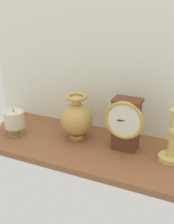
{
  "coord_description": "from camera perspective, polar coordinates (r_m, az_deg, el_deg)",
  "views": [
    {
      "loc": [
        35.4,
        -88.69,
        53.96
      ],
      "look_at": [
        -4.91,
        0.0,
        14.0
      ],
      "focal_mm": 44.41,
      "sensor_mm": 36.0,
      "label": 1
    }
  ],
  "objects": [
    {
      "name": "pillar_candle_front",
      "position": [
        1.21,
        -14.72,
        -1.82
      ],
      "size": [
        8.36,
        8.36,
        11.47
      ],
      "color": "#A2884C",
      "rests_on": "ground_plane"
    },
    {
      "name": "brass_vase_bulbous",
      "position": [
        1.13,
        -2.14,
        -1.3
      ],
      "size": [
        13.46,
        13.46,
        18.75
      ],
      "color": "tan",
      "rests_on": "ground_plane"
    },
    {
      "name": "back_wall",
      "position": [
        1.15,
        6.18,
        11.41
      ],
      "size": [
        120.0,
        2.0,
        65.0
      ],
      "primitive_type": "cube",
      "color": "silver",
      "rests_on": "ground_plane"
    },
    {
      "name": "candlestick_tall_left",
      "position": [
        1.0,
        17.33,
        -3.42
      ],
      "size": [
        8.21,
        8.21,
        37.64
      ],
      "color": "#D0B55D",
      "rests_on": "ground_plane"
    },
    {
      "name": "mantel_clock",
      "position": [
        1.04,
        8.0,
        -2.31
      ],
      "size": [
        14.83,
        8.86,
        20.54
      ],
      "color": "#552E1A",
      "rests_on": "ground_plane"
    },
    {
      "name": "ground_plane",
      "position": [
        1.1,
        2.34,
        -7.73
      ],
      "size": [
        100.0,
        36.0,
        2.4
      ],
      "primitive_type": "cube",
      "color": "brown"
    }
  ]
}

